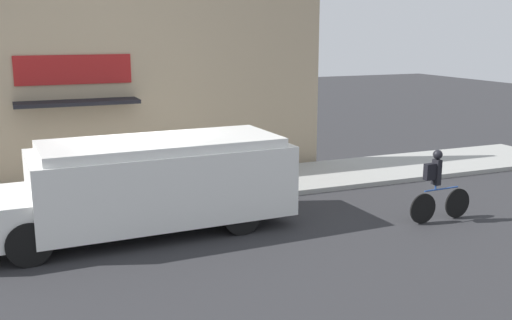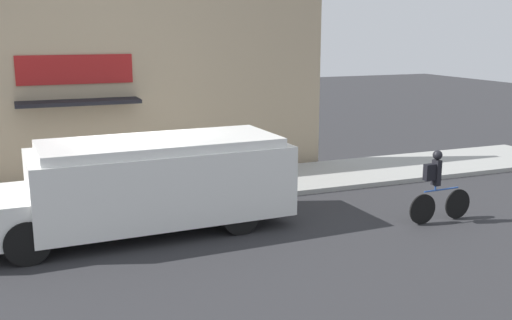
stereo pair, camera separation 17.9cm
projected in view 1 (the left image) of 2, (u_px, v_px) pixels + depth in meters
ground_plane at (137, 215)px, 13.98m from camera, size 70.00×70.00×0.00m
sidewalk at (125, 196)px, 15.30m from camera, size 28.00×2.96×0.13m
storefront at (107, 91)px, 16.47m from camera, size 13.05×1.05×5.14m
school_bus at (145, 184)px, 12.57m from camera, size 6.86×2.75×1.98m
cyclist at (438, 187)px, 13.33m from camera, size 1.68×0.21×1.65m
trash_bin at (167, 167)px, 16.38m from camera, size 0.51×0.51×0.83m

